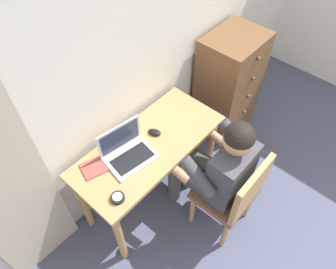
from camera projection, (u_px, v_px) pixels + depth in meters
wall_back at (150, 44)px, 2.25m from camera, size 4.80×0.05×2.50m
desk at (149, 154)px, 2.40m from camera, size 1.20×0.53×0.75m
dresser at (228, 85)px, 3.04m from camera, size 0.55×0.47×1.06m
chair at (233, 194)px, 2.33m from camera, size 0.42×0.40×0.87m
person_seated at (216, 166)px, 2.27m from camera, size 0.53×0.59×1.19m
laptop at (127, 151)px, 2.20m from camera, size 0.37×0.30×0.24m
computer_mouse at (155, 132)px, 2.36m from camera, size 0.09×0.11×0.03m
desk_clock at (118, 198)px, 2.01m from camera, size 0.09×0.09×0.03m
notebook_pad at (97, 166)px, 2.17m from camera, size 0.24×0.21×0.01m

